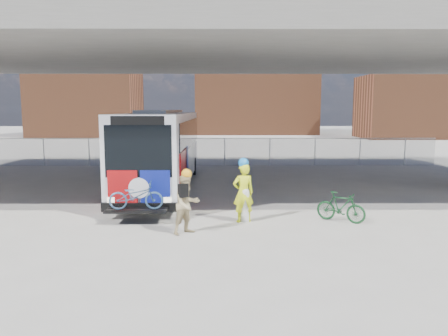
{
  "coord_description": "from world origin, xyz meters",
  "views": [
    {
      "loc": [
        0.77,
        -16.83,
        3.73
      ],
      "look_at": [
        0.87,
        -1.08,
        1.6
      ],
      "focal_mm": 35.0,
      "sensor_mm": 36.0,
      "label": 1
    }
  ],
  "objects_px": {
    "bus": "(162,144)",
    "bollard": "(245,204)",
    "cyclist_hivis": "(243,191)",
    "cyclist_tan": "(187,203)",
    "bike_parked": "(341,207)"
  },
  "relations": [
    {
      "from": "bus",
      "to": "cyclist_hivis",
      "type": "height_order",
      "value": "bus"
    },
    {
      "from": "bus",
      "to": "bollard",
      "type": "bearing_deg",
      "value": -60.7
    },
    {
      "from": "cyclist_hivis",
      "to": "bike_parked",
      "type": "distance_m",
      "value": 3.3
    },
    {
      "from": "bus",
      "to": "bollard",
      "type": "relative_size",
      "value": 11.21
    },
    {
      "from": "bus",
      "to": "cyclist_tan",
      "type": "xyz_separation_m",
      "value": [
        1.74,
        -7.71,
        -1.17
      ]
    },
    {
      "from": "cyclist_hivis",
      "to": "cyclist_tan",
      "type": "distance_m",
      "value": 2.25
    },
    {
      "from": "cyclist_tan",
      "to": "bike_parked",
      "type": "height_order",
      "value": "cyclist_tan"
    },
    {
      "from": "bollard",
      "to": "bike_parked",
      "type": "xyz_separation_m",
      "value": [
        3.2,
        -0.0,
        -0.11
      ]
    },
    {
      "from": "bollard",
      "to": "cyclist_tan",
      "type": "xyz_separation_m",
      "value": [
        -1.81,
        -1.39,
        0.32
      ]
    },
    {
      "from": "bollard",
      "to": "bike_parked",
      "type": "relative_size",
      "value": 0.69
    },
    {
      "from": "cyclist_hivis",
      "to": "cyclist_tan",
      "type": "xyz_separation_m",
      "value": [
        -1.76,
        -1.39,
        -0.1
      ]
    },
    {
      "from": "cyclist_tan",
      "to": "bike_parked",
      "type": "relative_size",
      "value": 1.19
    },
    {
      "from": "cyclist_hivis",
      "to": "bike_parked",
      "type": "xyz_separation_m",
      "value": [
        3.25,
        0.0,
        -0.54
      ]
    },
    {
      "from": "cyclist_tan",
      "to": "bike_parked",
      "type": "distance_m",
      "value": 5.22
    },
    {
      "from": "cyclist_tan",
      "to": "bike_parked",
      "type": "xyz_separation_m",
      "value": [
        5.01,
        1.39,
        -0.43
      ]
    }
  ]
}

